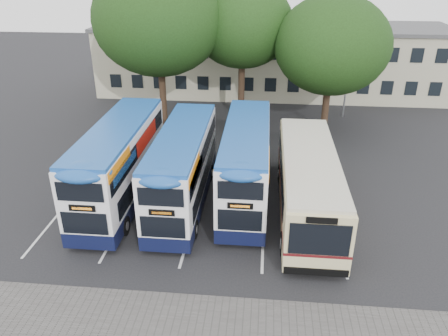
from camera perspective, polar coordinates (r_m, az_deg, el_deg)
The scene contains 11 objects.
ground at distance 19.16m, azimuth 5.77°, elevation -12.70°, with size 120.00×120.00×0.00m, color black.
bay_lines at distance 23.50m, azimuth -3.35°, elevation -4.56°, with size 14.12×11.00×0.01m.
depot_building at distance 42.88m, azimuth 6.19°, elevation 14.02°, with size 32.40×8.40×6.20m.
lamp_post at distance 36.19m, azimuth 16.18°, elevation 14.09°, with size 0.25×1.05×9.06m.
tree_left at distance 32.75m, azimuth -8.59°, elevation 18.59°, with size 9.26×9.26×11.82m.
tree_mid at distance 33.97m, azimuth 2.43°, elevation 18.21°, with size 7.51×7.51×10.56m.
tree_right at distance 32.33m, azimuth 13.94°, elevation 15.28°, with size 8.06×8.06×9.76m.
bus_dd_left at distance 23.47m, azimuth -13.44°, elevation 1.02°, with size 2.44×10.06×4.19m.
bus_dd_mid at distance 22.60m, azimuth -5.38°, elevation 0.40°, with size 2.34×9.65×4.02m.
bus_dd_right at distance 23.02m, azimuth 2.89°, elevation 1.03°, with size 2.35×9.71×4.05m.
bus_single at distance 22.29m, azimuth 10.95°, elevation -1.48°, with size 2.76×10.83×3.23m.
Camera 1 is at (-0.44, -14.98, 11.93)m, focal length 35.00 mm.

